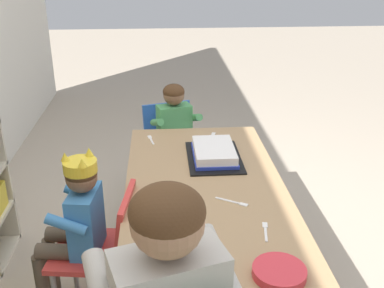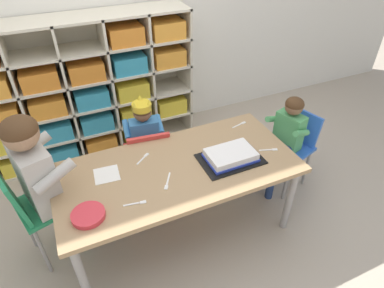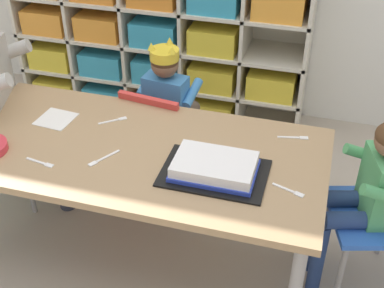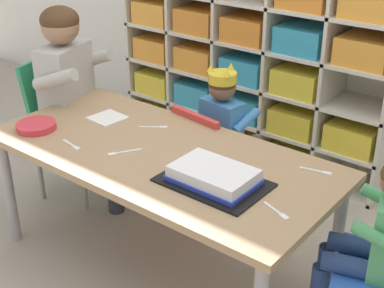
% 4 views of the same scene
% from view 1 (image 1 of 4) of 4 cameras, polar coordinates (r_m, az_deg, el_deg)
% --- Properties ---
extents(activity_table, '(1.52, 0.72, 0.59)m').
position_cam_1_polar(activity_table, '(2.06, 1.78, -7.18)').
color(activity_table, '#A37F56').
rests_on(activity_table, ground).
extents(classroom_chair_blue, '(0.37, 0.39, 0.63)m').
position_cam_1_polar(classroom_chair_blue, '(2.11, -10.94, -12.30)').
color(classroom_chair_blue, red).
rests_on(classroom_chair_blue, ground).
extents(child_with_crown, '(0.31, 0.32, 0.82)m').
position_cam_1_polar(child_with_crown, '(2.06, -14.27, -8.94)').
color(child_with_crown, '#3D7FBC').
rests_on(child_with_crown, ground).
extents(classroom_chair_guest_side, '(0.43, 0.43, 0.63)m').
position_cam_1_polar(classroom_chair_guest_side, '(3.02, -2.50, 0.09)').
color(classroom_chair_guest_side, blue).
rests_on(classroom_chair_guest_side, ground).
extents(guest_at_table_side, '(0.33, 0.33, 0.81)m').
position_cam_1_polar(guest_at_table_side, '(2.88, -1.92, 1.62)').
color(guest_at_table_side, '#4C9E5B').
rests_on(guest_at_table_side, ground).
extents(birthday_cake_on_tray, '(0.40, 0.27, 0.06)m').
position_cam_1_polar(birthday_cake_on_tray, '(2.33, 2.77, -1.15)').
color(birthday_cake_on_tray, black).
rests_on(birthday_cake_on_tray, activity_table).
extents(paper_plate_stack, '(0.18, 0.18, 0.03)m').
position_cam_1_polar(paper_plate_stack, '(1.58, 10.82, -15.42)').
color(paper_plate_stack, '#DB333D').
rests_on(paper_plate_stack, activity_table).
extents(paper_napkin_square, '(0.16, 0.16, 0.00)m').
position_cam_1_polar(paper_napkin_square, '(1.67, -0.52, -13.04)').
color(paper_napkin_square, white).
rests_on(paper_napkin_square, activity_table).
extents(fork_near_cake_tray, '(0.11, 0.09, 0.00)m').
position_cam_1_polar(fork_near_cake_tray, '(1.88, -2.86, -8.52)').
color(fork_near_cake_tray, white).
rests_on(fork_near_cake_tray, activity_table).
extents(fork_by_napkin, '(0.09, 0.13, 0.00)m').
position_cam_1_polar(fork_by_napkin, '(1.95, 5.21, -7.22)').
color(fork_by_napkin, white).
rests_on(fork_by_napkin, activity_table).
extents(fork_scattered_mid_table, '(0.12, 0.05, 0.00)m').
position_cam_1_polar(fork_scattered_mid_table, '(2.60, 2.51, 1.00)').
color(fork_scattered_mid_table, white).
rests_on(fork_scattered_mid_table, activity_table).
extents(fork_near_child_seat, '(0.13, 0.04, 0.00)m').
position_cam_1_polar(fork_near_child_seat, '(2.57, -5.15, 0.59)').
color(fork_near_child_seat, white).
rests_on(fork_near_child_seat, activity_table).
extents(fork_at_table_front_edge, '(0.13, 0.04, 0.00)m').
position_cam_1_polar(fork_at_table_front_edge, '(1.79, 9.14, -10.58)').
color(fork_at_table_front_edge, white).
rests_on(fork_at_table_front_edge, activity_table).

